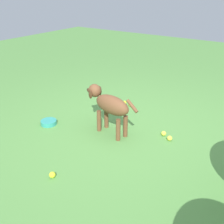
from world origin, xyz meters
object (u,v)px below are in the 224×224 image
at_px(tennis_ball_1, 52,175).
at_px(tennis_ball_2, 164,133).
at_px(dog, 109,105).
at_px(tennis_ball_4, 130,104).
at_px(tennis_ball_3, 124,103).
at_px(water_bowl, 49,122).
at_px(tennis_ball_0, 170,138).

height_order(tennis_ball_1, tennis_ball_2, same).
relative_size(dog, tennis_ball_2, 13.38).
distance_m(tennis_ball_1, tennis_ball_4, 1.99).
height_order(dog, tennis_ball_3, dog).
height_order(tennis_ball_3, water_bowl, tennis_ball_3).
bearing_deg(tennis_ball_4, water_bowl, 152.22).
bearing_deg(tennis_ball_2, dog, 116.58).
bearing_deg(tennis_ball_2, water_bowl, 113.29).
xyz_separation_m(tennis_ball_3, tennis_ball_4, (-0.00, -0.11, 0.00)).
relative_size(tennis_ball_3, water_bowl, 0.30).
bearing_deg(tennis_ball_3, tennis_ball_1, -169.15).
relative_size(dog, tennis_ball_1, 13.38).
bearing_deg(water_bowl, dog, -69.39).
height_order(dog, tennis_ball_0, dog).
xyz_separation_m(tennis_ball_0, water_bowl, (-0.56, 1.57, -0.00)).
height_order(tennis_ball_1, tennis_ball_4, same).
distance_m(dog, water_bowl, 0.95).
relative_size(tennis_ball_3, tennis_ball_4, 1.00).
distance_m(dog, tennis_ball_0, 0.87).
bearing_deg(tennis_ball_1, tennis_ball_2, -22.03).
height_order(dog, tennis_ball_1, dog).
xyz_separation_m(tennis_ball_2, water_bowl, (-0.63, 1.46, -0.00)).
bearing_deg(tennis_ball_2, tennis_ball_3, 59.75).
xyz_separation_m(tennis_ball_2, tennis_ball_3, (0.55, 0.95, 0.00)).
xyz_separation_m(tennis_ball_3, water_bowl, (-1.18, 0.51, -0.00)).
relative_size(tennis_ball_1, water_bowl, 0.30).
distance_m(tennis_ball_1, tennis_ball_3, 2.01).
bearing_deg(tennis_ball_4, tennis_ball_2, -123.47).
bearing_deg(water_bowl, tennis_ball_3, -23.26).
bearing_deg(tennis_ball_3, dog, -160.34).
xyz_separation_m(dog, tennis_ball_3, (0.87, 0.31, -0.37)).
bearing_deg(tennis_ball_0, tennis_ball_2, 58.98).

